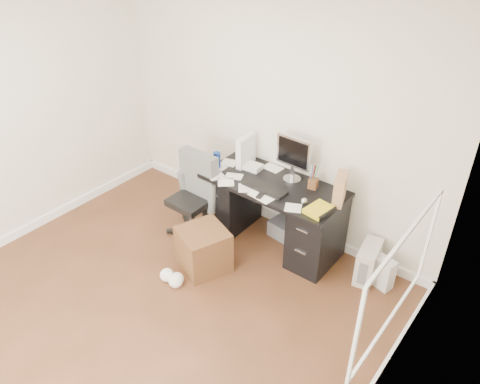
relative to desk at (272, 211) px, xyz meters
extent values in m
plane|color=#462B16|center=(-0.30, -1.65, -0.40)|extent=(4.00, 4.00, 0.00)
cube|color=white|center=(-0.30, 0.35, 0.95)|extent=(4.00, 0.02, 2.70)
cube|color=white|center=(1.70, -1.65, 0.95)|extent=(0.02, 4.00, 2.70)
cube|color=white|center=(-0.30, -1.65, 2.30)|extent=(4.00, 4.00, 0.02)
cube|color=white|center=(-0.30, 0.33, -0.35)|extent=(4.00, 0.03, 0.10)
cube|color=white|center=(-2.29, -1.65, -0.35)|extent=(0.03, 4.00, 0.10)
cube|color=black|center=(0.00, 0.00, 0.33)|extent=(1.50, 0.70, 0.04)
cube|color=black|center=(-0.55, 0.00, -0.04)|extent=(0.40, 0.60, 0.71)
cube|color=black|center=(0.55, 0.00, -0.04)|extent=(0.40, 0.60, 0.71)
cube|color=black|center=(0.00, 0.33, 0.06)|extent=(0.70, 0.03, 0.51)
cube|color=black|center=(-0.01, -0.15, 0.36)|extent=(0.48, 0.18, 0.03)
sphere|color=#B3B3B7|center=(0.45, -0.13, 0.38)|extent=(0.07, 0.07, 0.07)
cylinder|color=#163899|center=(-0.68, -0.11, 0.44)|extent=(0.10, 0.10, 0.18)
cube|color=white|center=(-0.47, 0.14, 0.52)|extent=(0.16, 0.30, 0.34)
cube|color=#9D714C|center=(0.69, 0.10, 0.50)|extent=(0.20, 0.29, 0.30)
cube|color=yellow|center=(0.63, -0.16, 0.37)|extent=(0.24, 0.29, 0.04)
cube|color=beige|center=(1.09, 0.11, -0.21)|extent=(0.23, 0.41, 0.39)
cube|color=silver|center=(1.24, 0.08, -0.23)|extent=(0.28, 0.23, 0.33)
cube|color=#4B3016|center=(-0.31, -0.78, -0.17)|extent=(0.59, 0.59, 0.45)
cube|color=slate|center=(0.08, 0.17, -0.31)|extent=(0.35, 0.30, 0.19)
camera|label=1|loc=(2.26, -3.46, 2.87)|focal=35.00mm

